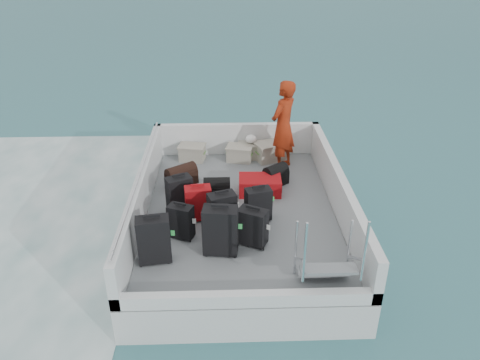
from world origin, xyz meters
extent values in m
plane|color=#184B56|center=(0.00, 0.00, 0.00)|extent=(160.00, 160.00, 0.00)
cube|color=silver|center=(0.00, 0.00, 0.30)|extent=(3.60, 5.00, 0.60)
cube|color=slate|center=(0.00, 0.00, 0.61)|extent=(3.30, 4.70, 0.02)
cube|color=silver|center=(-1.73, 0.00, 0.97)|extent=(0.14, 5.00, 0.70)
cube|color=silver|center=(1.73, 0.00, 0.97)|extent=(0.14, 5.00, 0.70)
cube|color=silver|center=(0.00, 2.43, 0.97)|extent=(3.60, 0.14, 0.70)
cube|color=silver|center=(0.00, -2.43, 0.72)|extent=(3.60, 0.14, 0.20)
cylinder|color=silver|center=(-1.73, 0.00, 1.37)|extent=(0.04, 4.80, 0.04)
cube|color=black|center=(-1.33, -1.44, 1.00)|extent=(0.52, 0.35, 0.75)
cube|color=black|center=(-0.99, -0.83, 0.91)|extent=(0.44, 0.35, 0.59)
cube|color=black|center=(-1.08, 0.05, 0.94)|extent=(0.51, 0.43, 0.63)
cube|color=black|center=(-0.35, -1.26, 1.02)|extent=(0.55, 0.36, 0.79)
cube|color=black|center=(-0.33, -0.60, 0.95)|extent=(0.51, 0.40, 0.66)
cube|color=maroon|center=(-0.73, -0.28, 0.93)|extent=(0.47, 0.32, 0.61)
cube|color=black|center=(0.15, -1.05, 0.93)|extent=(0.52, 0.44, 0.62)
cube|color=black|center=(0.29, -0.35, 0.92)|extent=(0.48, 0.35, 0.61)
cube|color=maroon|center=(0.39, 0.61, 0.78)|extent=(0.81, 0.55, 0.31)
cube|color=#A09B8B|center=(-0.98, 2.10, 0.78)|extent=(0.58, 0.45, 0.32)
cube|color=#A09B8B|center=(0.05, 2.04, 0.78)|extent=(0.58, 0.46, 0.31)
cube|color=#A09B8B|center=(0.30, 2.20, 0.78)|extent=(0.57, 0.42, 0.32)
cube|color=#A09B8B|center=(0.71, 2.07, 0.80)|extent=(0.72, 0.61, 0.36)
ellipsoid|color=yellow|center=(0.94, 2.20, 0.73)|extent=(0.28, 0.26, 0.22)
ellipsoid|color=white|center=(0.30, 2.20, 1.03)|extent=(0.24, 0.24, 0.18)
imported|color=red|center=(0.92, 1.68, 1.56)|extent=(0.78, 0.82, 1.87)
camera|label=1|loc=(-0.25, -7.16, 5.02)|focal=35.00mm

